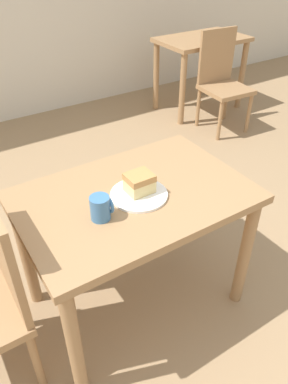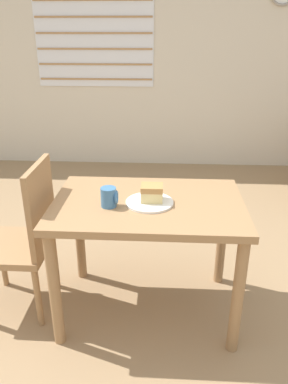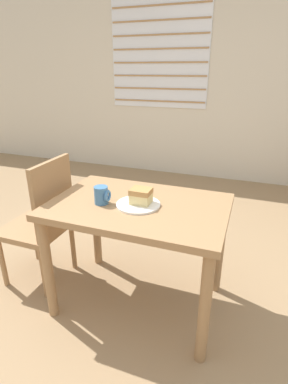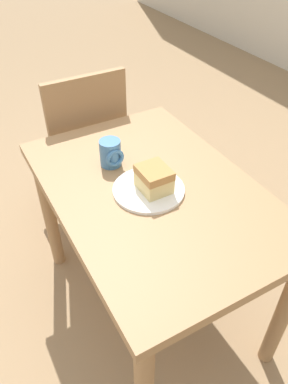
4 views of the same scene
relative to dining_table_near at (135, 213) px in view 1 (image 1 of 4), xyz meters
name	(u,v)px [view 1 (image 1 of 4)]	position (x,y,z in m)	size (l,w,h in m)	color
ground_plane	(154,353)	(-0.10, -0.33, -0.60)	(14.00, 14.00, 0.00)	#997A56
dining_table_near	(135,213)	(0.00, 0.00, 0.00)	(1.03, 0.69, 0.72)	#9E754C
dining_table_far	(201,52)	(1.94, 1.87, 0.00)	(0.90, 0.56, 0.75)	#9E754C
chair_far_corner	(222,79)	(1.82, 1.40, -0.12)	(0.44, 0.44, 0.91)	#9E754C
plate	(139,195)	(0.01, -0.02, 0.12)	(0.25, 0.25, 0.01)	white
cake_slice	(139,183)	(0.02, -0.01, 0.17)	(0.12, 0.10, 0.09)	#E0C67F
coffee_mug	(101,208)	(-0.20, -0.07, 0.16)	(0.09, 0.08, 0.10)	teal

